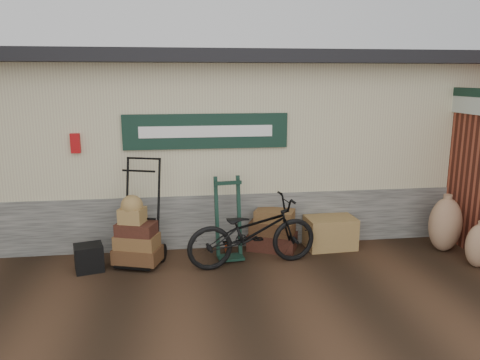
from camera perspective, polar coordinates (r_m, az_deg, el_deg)
name	(u,v)px	position (r m, az deg, el deg)	size (l,w,h in m)	color
ground	(233,270)	(7.02, -0.84, -10.94)	(80.00, 80.00, 0.00)	black
station_building	(215,138)	(9.24, -3.02, 5.14)	(14.40, 4.10, 3.20)	#4C4C47
porter_trolley	(141,211)	(7.22, -12.04, -3.68)	(0.82, 0.61, 1.63)	black
green_barrow	(229,218)	(7.29, -1.39, -4.67)	(0.46, 0.39, 1.28)	black
suitcase_stack	(272,229)	(7.74, 3.97, -6.01)	(0.77, 0.48, 0.68)	#321810
wicker_hamper	(330,232)	(7.96, 10.94, -6.30)	(0.80, 0.52, 0.52)	brown
black_trunk	(89,258)	(7.28, -17.93, -9.01)	(0.39, 0.34, 0.39)	black
bicycle	(252,228)	(7.01, 1.53, -5.90)	(2.00, 0.70, 1.16)	black
burlap_sack_left	(445,225)	(8.32, 23.74, -4.99)	(0.56, 0.47, 0.89)	#8B654B
burlap_sack_right	(479,246)	(7.87, 27.14, -7.13)	(0.42, 0.35, 0.67)	#8B654B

